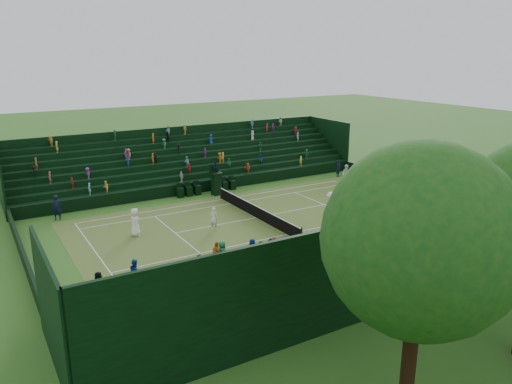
% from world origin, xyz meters
% --- Properties ---
extents(ground, '(160.00, 160.00, 0.00)m').
position_xyz_m(ground, '(0.00, 0.00, 0.00)').
color(ground, '#326821').
rests_on(ground, ground).
extents(court_surface, '(12.97, 26.77, 0.01)m').
position_xyz_m(court_surface, '(0.00, 0.00, 0.01)').
color(court_surface, '#3B7426').
rests_on(court_surface, ground).
extents(perimeter_wall_north, '(17.17, 0.20, 1.00)m').
position_xyz_m(perimeter_wall_north, '(0.00, 15.88, 0.50)').
color(perimeter_wall_north, black).
rests_on(perimeter_wall_north, ground).
extents(perimeter_wall_south, '(17.17, 0.20, 1.00)m').
position_xyz_m(perimeter_wall_south, '(0.00, -15.88, 0.50)').
color(perimeter_wall_south, black).
rests_on(perimeter_wall_south, ground).
extents(perimeter_wall_east, '(0.20, 31.77, 1.00)m').
position_xyz_m(perimeter_wall_east, '(8.48, 0.00, 0.50)').
color(perimeter_wall_east, black).
rests_on(perimeter_wall_east, ground).
extents(perimeter_wall_west, '(0.20, 31.77, 1.00)m').
position_xyz_m(perimeter_wall_west, '(-8.48, 0.00, 0.50)').
color(perimeter_wall_west, black).
rests_on(perimeter_wall_west, ground).
extents(north_grandstand, '(6.60, 32.00, 4.90)m').
position_xyz_m(north_grandstand, '(12.66, 0.00, 1.55)').
color(north_grandstand, black).
rests_on(north_grandstand, ground).
extents(south_grandstand, '(6.60, 32.00, 4.90)m').
position_xyz_m(south_grandstand, '(-12.66, 0.00, 1.55)').
color(south_grandstand, black).
rests_on(south_grandstand, ground).
extents(tennis_net, '(11.67, 0.10, 1.06)m').
position_xyz_m(tennis_net, '(0.00, 0.00, 0.53)').
color(tennis_net, black).
rests_on(tennis_net, ground).
extents(umpire_chair, '(0.93, 0.93, 2.93)m').
position_xyz_m(umpire_chair, '(-7.09, 0.22, 1.25)').
color(umpire_chair, black).
rests_on(umpire_chair, ground).
extents(courtside_chairs, '(0.55, 5.52, 1.19)m').
position_xyz_m(courtside_chairs, '(-7.93, -0.29, 0.45)').
color(courtside_chairs, black).
rests_on(courtside_chairs, ground).
extents(player_near_west, '(0.99, 0.69, 1.92)m').
position_xyz_m(player_near_west, '(-0.91, -8.84, 0.96)').
color(player_near_west, white).
rests_on(player_near_west, ground).
extents(player_near_east, '(0.72, 0.69, 1.66)m').
position_xyz_m(player_near_east, '(0.75, -3.82, 0.83)').
color(player_near_east, silver).
rests_on(player_near_east, ground).
extents(player_far_west, '(1.08, 0.98, 1.81)m').
position_xyz_m(player_far_west, '(-4.19, 12.26, 0.91)').
color(player_far_west, white).
rests_on(player_far_west, ground).
extents(player_far_east, '(1.32, 0.84, 1.96)m').
position_xyz_m(player_far_east, '(2.71, 4.87, 0.98)').
color(player_far_east, white).
rests_on(player_far_east, ground).
extents(line_judge_north, '(0.61, 0.71, 1.65)m').
position_xyz_m(line_judge_north, '(-6.78, 13.45, 0.82)').
color(line_judge_north, black).
rests_on(line_judge_north, ground).
extents(line_judge_south, '(0.68, 0.80, 1.86)m').
position_xyz_m(line_judge_south, '(-7.04, -12.76, 0.93)').
color(line_judge_south, black).
rests_on(line_judge_south, ground).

